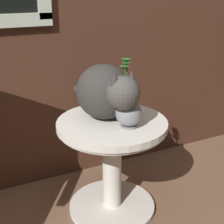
% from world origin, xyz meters
% --- Properties ---
extents(wicker_side_table, '(0.58, 0.58, 0.55)m').
position_xyz_m(wicker_side_table, '(0.27, 0.25, 0.36)').
color(wicker_side_table, silver).
rests_on(wicker_side_table, ground_plane).
extents(cat, '(0.30, 0.63, 0.29)m').
position_xyz_m(cat, '(0.25, 0.29, 0.70)').
color(cat, '#33302D').
rests_on(cat, wicker_side_table).
extents(pewter_vase_with_ivy, '(0.13, 0.13, 0.34)m').
position_xyz_m(pewter_vase_with_ivy, '(0.31, 0.14, 0.65)').
color(pewter_vase_with_ivy, gray).
rests_on(pewter_vase_with_ivy, wicker_side_table).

